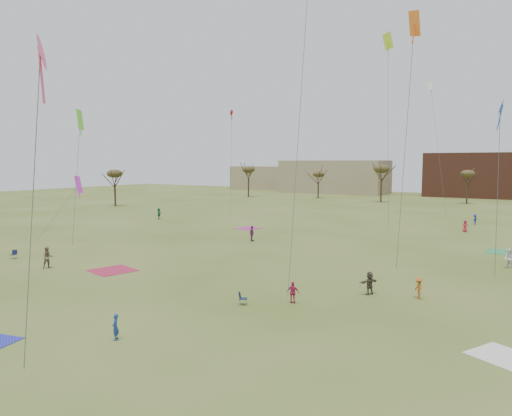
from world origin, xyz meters
The scene contains 22 objects.
ground centered at (0.00, 0.00, 0.00)m, with size 260.00×260.00×0.00m, color #42581B.
flyer_near_right centered at (2.39, -6.26, 0.72)m, with size 0.52×0.34×1.44m, color #204197.
spectator_fore_a centered at (7.44, 4.69, 0.74)m, with size 0.87×0.36×1.48m, color #C02057.
spectator_fore_b centered at (-16.25, 2.65, 0.97)m, with size 0.94×0.74×1.94m, color #7C6A4F.
spectator_fore_c centered at (11.16, 9.49, 0.84)m, with size 1.56×0.50×1.68m, color brown.
flyer_mid_b centered at (14.40, 10.25, 0.76)m, with size 0.98×0.56×1.52m, color #B26421.
spectator_mid_d centered at (-8.39, 24.65, 0.95)m, with size 1.11×0.46×1.89m, color #8A397C.
spectator_mid_e centered at (19.10, 24.40, 0.88)m, with size 0.85×0.66×1.75m, color white.
flyer_far_a centered at (-33.52, 35.44, 0.92)m, with size 1.70×0.54×1.84m, color #226641.
flyer_far_b centered at (12.34, 46.46, 0.81)m, with size 0.79×0.51×1.62m, color red.
flyer_far_c centered at (12.41, 55.81, 0.78)m, with size 1.01×0.58×1.56m, color #22259D.
blanket_red centered at (-10.53, 5.03, 0.00)m, with size 3.43×3.43×0.03m, color #AE2245.
blanket_cream centered at (20.27, 2.22, 0.00)m, with size 2.63×2.63×0.03m, color white.
blanket_plum centered at (-14.83, 33.82, 0.00)m, with size 3.16×3.16×0.03m, color #A6337E.
blanket_olive centered at (18.19, 32.62, 0.00)m, with size 3.43×3.43×0.03m, color #349150.
camp_chair_left centered at (-22.86, 3.45, 0.26)m, with size 0.70×0.71×0.87m.
camp_chair_center centered at (4.76, 2.61, 0.26)m, with size 0.71×0.68×0.87m.
kites_aloft centered at (2.51, 21.85, 20.50)m, with size 58.25×75.12×24.84m.
tree_line centered at (-2.85, 79.12, 7.09)m, with size 117.44×49.32×8.91m.
building_tan centered at (-35.00, 115.00, 5.00)m, with size 32.00×14.00×10.00m, color #937F60.
building_brick centered at (5.00, 120.00, 6.00)m, with size 26.00×16.00×12.00m, color brown.
building_tan_west centered at (-65.00, 122.00, 4.00)m, with size 20.00×12.00×8.00m, color #937F60.
Camera 1 is at (21.80, -23.38, 9.52)m, focal length 33.41 mm.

